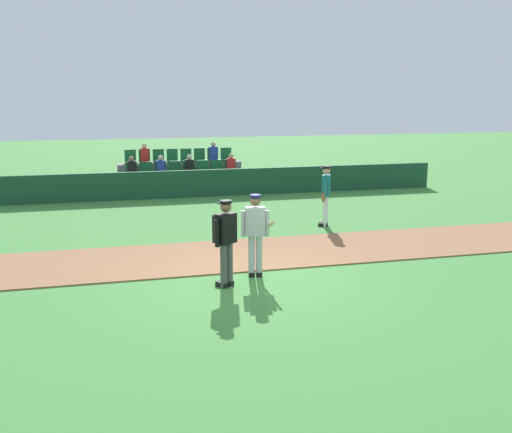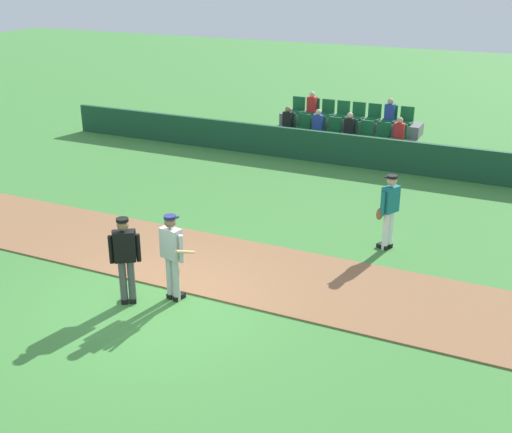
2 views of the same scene
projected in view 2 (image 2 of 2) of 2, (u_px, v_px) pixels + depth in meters
ground_plane at (161, 302)px, 12.51m from camera, size 80.00×80.00×0.00m
infield_dirt_path at (208, 262)px, 14.10m from camera, size 28.00×2.79×0.03m
dugout_fence at (331, 148)px, 20.78m from camera, size 20.00×0.16×1.02m
stadium_bleachers at (345, 138)px, 22.00m from camera, size 5.00×2.10×1.90m
batter_grey_jersey at (172, 254)px, 12.25m from camera, size 0.63×0.80×1.76m
umpire_home_plate at (125, 255)px, 12.13m from camera, size 0.53×0.47×1.76m
runner_teal_jersey at (389, 209)px, 14.46m from camera, size 0.44×0.61×1.76m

